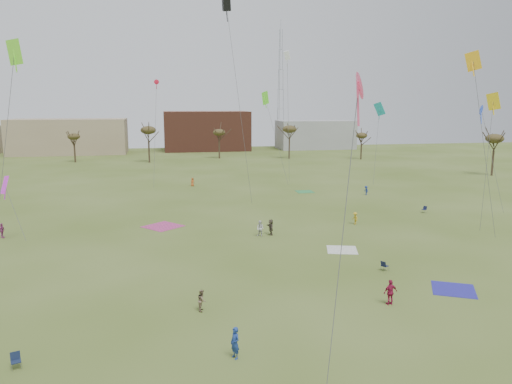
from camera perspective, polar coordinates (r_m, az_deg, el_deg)
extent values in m
plane|color=#42551A|center=(38.44, 3.47, -11.22)|extent=(260.00, 260.00, 0.00)
imported|color=navy|center=(28.52, -2.46, -17.14)|extent=(0.68, 0.79, 1.82)
imported|color=#A11B42|center=(36.58, 15.37, -11.18)|extent=(1.13, 0.61, 1.83)
imported|color=#77634C|center=(34.62, -6.31, -12.40)|extent=(0.66, 0.80, 1.49)
imported|color=#4D4237|center=(53.40, 1.73, -4.10)|extent=(0.63, 1.64, 1.74)
imported|color=gold|center=(59.26, 11.45, -3.01)|extent=(0.73, 1.04, 1.47)
imported|color=#AC4788|center=(58.81, -27.45, -4.00)|extent=(0.58, 0.99, 1.59)
imported|color=silver|center=(52.79, 0.50, -4.27)|extent=(1.06, 1.04, 1.72)
imported|color=#BD5420|center=(86.10, -7.40, 1.17)|extent=(0.85, 0.78, 1.46)
imported|color=navy|center=(78.94, 12.68, 0.18)|extent=(0.71, 1.01, 1.43)
cube|color=#27249F|center=(41.16, 21.99, -10.49)|extent=(4.21, 4.21, 0.03)
cube|color=silver|center=(48.87, 9.97, -6.66)|extent=(3.56, 3.56, 0.03)
cube|color=#B8387A|center=(58.23, -10.78, -3.96)|extent=(5.30, 5.30, 0.03)
cube|color=#328B48|center=(80.29, 5.68, 0.03)|extent=(2.79, 2.79, 0.03)
cube|color=#15203B|center=(30.59, -26.15, -17.27)|extent=(0.64, 0.64, 0.04)
cube|color=#15203B|center=(30.70, -26.22, -16.70)|extent=(0.51, 0.29, 0.44)
cube|color=#131A36|center=(43.67, 14.76, -8.31)|extent=(0.68, 0.68, 0.04)
cube|color=#131A36|center=(43.42, 14.59, -8.09)|extent=(0.35, 0.50, 0.44)
cube|color=#141837|center=(68.00, 18.97, -1.95)|extent=(0.68, 0.68, 0.04)
cube|color=#141837|center=(68.15, 19.07, -1.73)|extent=(0.36, 0.50, 0.44)
cube|color=#6DDC26|center=(45.25, -26.29, 14.39)|extent=(1.01, 1.01, 1.98)
cube|color=#6DDC26|center=(45.19, -26.22, 13.51)|extent=(0.08, 0.08, 1.78)
cylinder|color=#4C4C51|center=(46.51, -27.27, 3.50)|extent=(3.53, 1.65, 17.25)
cone|color=#FF508A|center=(23.53, 11.85, 11.99)|extent=(1.29, 0.09, 1.29)
cube|color=#FF508A|center=(23.51, 11.77, 10.00)|extent=(0.08, 0.08, 2.11)
cylinder|color=#4C4C51|center=(23.05, 10.01, -5.40)|extent=(1.94, 2.05, 13.93)
cube|color=yellow|center=(52.00, 23.95, 13.74)|extent=(0.91, 0.91, 1.78)
cube|color=yellow|center=(51.96, 23.90, 13.06)|extent=(0.08, 0.08, 1.60)
cylinder|color=#4C4C51|center=(52.66, 25.05, 4.25)|extent=(3.41, 0.88, 17.14)
cube|color=gold|center=(55.67, 25.89, 9.46)|extent=(0.87, 0.87, 1.70)
cube|color=gold|center=(55.67, 25.84, 8.85)|extent=(0.08, 0.08, 1.53)
cylinder|color=#4C4C51|center=(55.81, 25.23, 2.59)|extent=(0.52, 0.25, 13.41)
cube|color=black|center=(63.37, -3.47, 20.96)|extent=(0.89, 0.89, 1.52)
cube|color=black|center=(63.21, -3.46, 20.17)|extent=(0.08, 0.08, 2.28)
cylinder|color=#4C4C51|center=(63.37, -1.89, 9.59)|extent=(3.49, 1.84, 25.04)
cone|color=blue|center=(66.63, 24.76, 8.67)|extent=(1.20, 0.09, 1.20)
cube|color=blue|center=(66.64, 24.71, 8.01)|extent=(0.08, 0.08, 1.96)
cylinder|color=#4C4C51|center=(66.73, 25.81, 3.21)|extent=(2.48, 2.45, 12.47)
cube|color=#DD29EA|center=(55.60, -27.20, 0.74)|extent=(0.95, 0.95, 1.87)
cube|color=#DD29EA|center=(55.70, -27.15, 0.07)|extent=(0.08, 0.08, 1.69)
cylinder|color=#4C4C51|center=(54.13, -26.21, -2.15)|extent=(2.51, 3.34, 5.12)
cube|color=#60E926|center=(85.07, 1.09, 10.87)|extent=(1.10, 1.10, 2.16)
cube|color=#60E926|center=(85.06, 1.09, 10.36)|extent=(0.08, 0.08, 1.95)
cylinder|color=#4C4C51|center=(82.84, 2.41, 5.97)|extent=(2.79, 5.65, 14.24)
cone|color=red|center=(82.82, -11.50, 12.44)|extent=(0.80, 0.06, 0.80)
cube|color=red|center=(82.80, -11.49, 12.09)|extent=(0.08, 0.08, 1.30)
cylinder|color=#4C4C51|center=(81.09, -11.66, 6.57)|extent=(1.05, 3.62, 16.75)
cube|color=teal|center=(87.08, 14.17, 9.35)|extent=(1.14, 1.14, 2.23)
cube|color=teal|center=(87.09, 14.15, 8.83)|extent=(0.08, 0.08, 2.01)
cylinder|color=#4C4C51|center=(85.29, 13.83, 5.18)|extent=(2.24, 3.59, 12.40)
cube|color=silver|center=(84.52, 3.65, 15.58)|extent=(0.80, 0.80, 1.37)
cube|color=silver|center=(84.45, 3.64, 15.04)|extent=(0.08, 0.08, 2.06)
cylinder|color=#4C4C51|center=(84.44, 3.78, 8.39)|extent=(0.78, 0.42, 21.18)
cylinder|color=#3A2B1E|center=(128.92, -20.33, 4.21)|extent=(0.40, 0.40, 4.32)
ellipsoid|color=#473D1E|center=(128.60, -20.44, 6.06)|extent=(3.02, 3.02, 1.58)
cylinder|color=#3A2B1E|center=(123.21, -12.33, 4.62)|extent=(0.40, 0.40, 5.40)
ellipsoid|color=#473D1E|center=(122.84, -12.42, 7.04)|extent=(3.78, 3.78, 1.98)
cylinder|color=#3A2B1E|center=(130.05, -4.29, 4.94)|extent=(0.40, 0.40, 4.68)
ellipsoid|color=#473D1E|center=(129.72, -4.32, 6.93)|extent=(3.28, 3.28, 1.72)
cylinder|color=#3A2B1E|center=(129.45, 3.88, 5.05)|extent=(0.40, 0.40, 5.28)
ellipsoid|color=#473D1E|center=(129.11, 3.91, 7.31)|extent=(3.70, 3.70, 1.94)
cylinder|color=#3A2B1E|center=(130.62, 12.13, 4.66)|extent=(0.40, 0.40, 4.20)
ellipsoid|color=#473D1E|center=(130.32, 12.20, 6.43)|extent=(2.94, 2.94, 1.54)
cylinder|color=#3A2B1E|center=(108.95, 25.82, 3.06)|extent=(0.40, 0.40, 5.04)
ellipsoid|color=#473D1E|center=(108.54, 26.01, 5.61)|extent=(3.53, 3.53, 1.85)
cube|color=#937F60|center=(152.15, -20.89, 6.06)|extent=(32.00, 14.00, 10.00)
cube|color=brown|center=(155.49, -5.81, 7.11)|extent=(26.00, 16.00, 12.00)
cube|color=gray|center=(160.62, 6.88, 6.64)|extent=(24.00, 12.00, 9.00)
cylinder|color=#9EA3A8|center=(164.65, 3.15, 11.83)|extent=(0.16, 0.16, 38.00)
cylinder|color=#9EA3A8|center=(165.09, 2.62, 11.83)|extent=(0.16, 0.16, 38.00)
cylinder|color=#9EA3A8|center=(163.57, 2.75, 11.85)|extent=(0.16, 0.16, 38.00)
cylinder|color=#9EA3A8|center=(166.33, 2.90, 18.91)|extent=(0.10, 0.10, 3.00)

